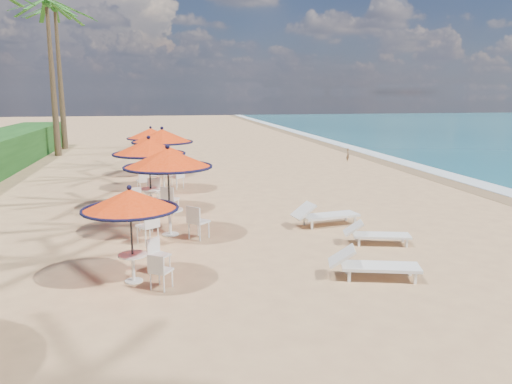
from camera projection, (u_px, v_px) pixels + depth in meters
ground at (366, 266)px, 11.90m from camera, size 160.00×160.00×0.00m
foam_strip at (467, 181)px, 23.27m from camera, size 1.20×140.00×0.04m
wetsand_band at (450, 182)px, 23.10m from camera, size 1.40×140.00×0.02m
station_0 at (133, 208)px, 10.60m from camera, size 2.06×2.06×2.15m
station_1 at (167, 169)px, 14.06m from camera, size 2.53×2.53×2.63m
station_2 at (149, 156)px, 17.17m from camera, size 2.51×2.51×2.62m
station_3 at (162, 144)px, 20.84m from camera, size 2.56×2.56×2.67m
station_4 at (152, 138)px, 24.52m from camera, size 2.34×2.36×2.44m
lounger_near at (371, 264)px, 11.02m from camera, size 2.09×1.15×0.71m
lounger_mid at (375, 234)px, 13.53m from camera, size 1.86×1.00×0.64m
lounger_far at (323, 214)px, 15.41m from camera, size 2.20×1.01×0.76m
palm_6 at (47, 12)px, 30.88m from camera, size 5.00×5.00×9.77m
palm_7 at (55, 17)px, 34.59m from camera, size 5.00×5.00×10.07m
person at (348, 154)px, 29.80m from camera, size 0.27×0.34×0.83m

